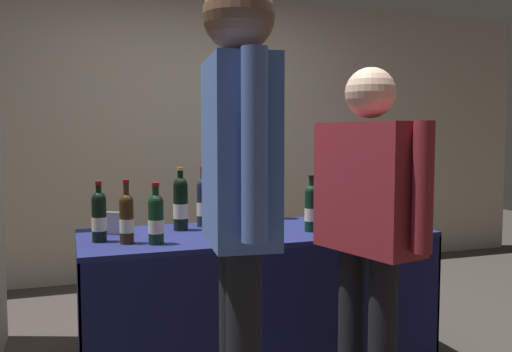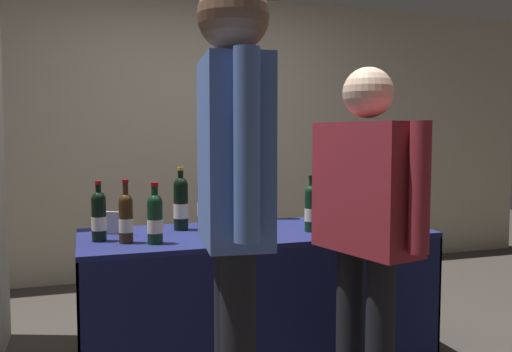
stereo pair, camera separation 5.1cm
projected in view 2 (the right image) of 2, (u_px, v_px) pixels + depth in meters
The scene contains 19 objects.
back_partition at pixel (186, 137), 4.80m from camera, with size 7.24×0.12×2.49m, color #B2A893.
tasting_table at pixel (256, 270), 2.94m from camera, with size 1.87×0.73×0.74m.
featured_wine_bottle at pixel (252, 204), 3.05m from camera, with size 0.07×0.07×0.31m.
display_bottle_0 at pixel (204, 201), 3.05m from camera, with size 0.08×0.08×0.34m.
display_bottle_1 at pixel (126, 217), 2.57m from camera, with size 0.07×0.07×0.31m.
display_bottle_2 at pixel (323, 201), 2.96m from camera, with size 0.08×0.08×0.35m.
display_bottle_3 at pixel (99, 216), 2.62m from camera, with size 0.07×0.07×0.30m.
display_bottle_4 at pixel (181, 203), 2.93m from camera, with size 0.08×0.08×0.35m.
display_bottle_5 at pixel (155, 218), 2.56m from camera, with size 0.08×0.08×0.30m.
display_bottle_6 at pixel (311, 208), 2.88m from camera, with size 0.07×0.07×0.31m.
display_bottle_7 at pixel (253, 205), 2.94m from camera, with size 0.08×0.08×0.32m.
display_bottle_8 at pixel (350, 203), 3.08m from camera, with size 0.07×0.07×0.31m.
wine_glass_near_vendor at pixel (350, 202), 3.38m from camera, with size 0.06×0.06×0.14m.
wine_glass_mid at pixel (380, 211), 2.98m from camera, with size 0.07×0.07×0.14m.
flower_vase at pixel (227, 214), 2.69m from camera, with size 0.10×0.10×0.40m.
brochure_stand at pixel (115, 223), 2.81m from camera, with size 0.17×0.01×0.12m, color silver.
vendor_presenter at pixel (238, 170), 3.56m from camera, with size 0.29×0.63×1.70m.
taster_foreground_right at pixel (366, 214), 2.25m from camera, with size 0.32×0.63×1.54m.
taster_foreground_left at pixel (234, 189), 1.83m from camera, with size 0.25×0.56×1.78m.
Camera 2 is at (-0.90, -2.74, 1.26)m, focal length 37.44 mm.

